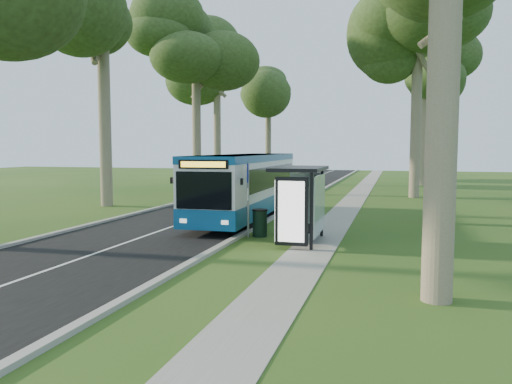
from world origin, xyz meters
TOP-DOWN VIEW (x-y plane):
  - ground at (0.00, 0.00)m, footprint 120.00×120.00m
  - road at (-3.50, 10.00)m, footprint 7.00×100.00m
  - kerb_east at (0.00, 10.00)m, footprint 0.25×100.00m
  - kerb_west at (-7.00, 10.00)m, footprint 0.25×100.00m
  - centre_line at (-3.50, 10.00)m, footprint 0.12×100.00m
  - footpath at (3.00, 10.00)m, footprint 1.50×100.00m
  - bus at (-1.23, 5.20)m, footprint 2.62×11.50m
  - bus_stop_sign at (0.30, 0.41)m, footprint 0.13×0.39m
  - bus_shelter at (2.47, -0.48)m, footprint 1.73×3.14m
  - litter_bin at (0.68, 0.70)m, footprint 0.59×0.59m
  - car_white at (-8.39, 19.17)m, footprint 2.54×4.36m
  - car_silver at (-9.48, 32.02)m, footprint 2.01×5.08m
  - tree_west_b at (-10.50, 8.00)m, footprint 5.20×5.20m
  - tree_west_c at (-9.00, 18.00)m, footprint 5.20×5.20m
  - tree_west_d at (-11.00, 28.00)m, footprint 5.20×5.20m
  - tree_west_e at (-8.50, 38.00)m, footprint 5.20×5.20m
  - tree_east_c at (6.80, 18.00)m, footprint 5.20×5.20m
  - tree_east_d at (8.00, 30.00)m, footprint 5.20×5.20m

SIDE VIEW (x-z plane):
  - ground at x=0.00m, z-range 0.00..0.00m
  - road at x=-3.50m, z-range 0.00..0.02m
  - footpath at x=3.00m, z-range 0.00..0.02m
  - centre_line at x=-3.50m, z-range 0.02..0.02m
  - kerb_east at x=0.00m, z-range 0.00..0.12m
  - kerb_west at x=-7.00m, z-range 0.00..0.12m
  - litter_bin at x=0.68m, z-range 0.01..1.04m
  - car_white at x=-8.39m, z-range 0.00..1.39m
  - car_silver at x=-9.48m, z-range 0.00..1.64m
  - bus at x=-1.23m, z-range 0.05..3.09m
  - bus_stop_sign at x=0.30m, z-range 0.33..3.13m
  - bus_shelter at x=2.47m, z-range 0.55..3.23m
  - tree_west_c at x=-9.00m, z-range 3.37..17.34m
  - tree_west_e at x=-8.50m, z-range 3.46..17.78m
  - tree_west_b at x=-10.50m, z-range 3.72..19.17m
  - tree_west_d at x=-11.00m, z-range 3.73..19.25m
  - tree_east_c at x=6.80m, z-range 3.78..19.49m
  - tree_east_d at x=8.00m, z-range 3.83..19.79m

